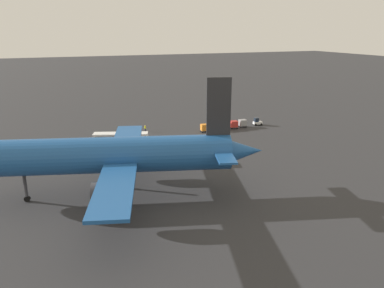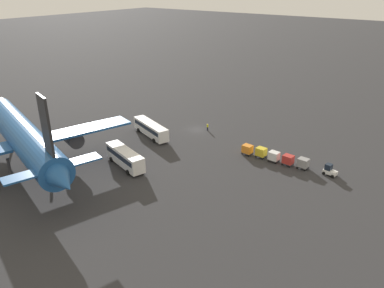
{
  "view_description": "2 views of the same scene",
  "coord_description": "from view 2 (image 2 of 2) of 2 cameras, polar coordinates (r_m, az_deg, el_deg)",
  "views": [
    {
      "loc": [
        20.92,
        90.23,
        25.25
      ],
      "look_at": [
        -6.21,
        21.8,
        2.71
      ],
      "focal_mm": 35.0,
      "sensor_mm": 36.0,
      "label": 1
    },
    {
      "loc": [
        -49.0,
        67.33,
        33.06
      ],
      "look_at": [
        -9.35,
        14.47,
        3.84
      ],
      "focal_mm": 35.0,
      "sensor_mm": 36.0,
      "label": 2
    }
  ],
  "objects": [
    {
      "name": "cargo_cart_white",
      "position": [
        75.23,
        12.38,
        -1.8
      ],
      "size": [
        2.13,
        1.84,
        2.06
      ],
      "rotation": [
        0.0,
        0.0,
        -0.08
      ],
      "color": "#38383D",
      "rests_on": "ground"
    },
    {
      "name": "cargo_cart_grey",
      "position": [
        73.85,
        16.59,
        -2.78
      ],
      "size": [
        2.13,
        1.84,
        2.06
      ],
      "rotation": [
        0.0,
        0.0,
        -0.08
      ],
      "color": "#38383D",
      "rests_on": "ground"
    },
    {
      "name": "cargo_cart_yellow",
      "position": [
        76.47,
        10.49,
        -1.2
      ],
      "size": [
        2.13,
        1.84,
        2.06
      ],
      "rotation": [
        0.0,
        0.0,
        -0.08
      ],
      "color": "#38383D",
      "rests_on": "ground"
    },
    {
      "name": "shuttle_bus_near",
      "position": [
        85.71,
        -6.29,
        2.39
      ],
      "size": [
        12.24,
        6.29,
        3.18
      ],
      "rotation": [
        0.0,
        0.0,
        -0.33
      ],
      "color": "white",
      "rests_on": "ground"
    },
    {
      "name": "cargo_cart_red",
      "position": [
        74.41,
        14.44,
        -2.31
      ],
      "size": [
        2.13,
        1.84,
        2.06
      ],
      "rotation": [
        0.0,
        0.0,
        -0.08
      ],
      "color": "#38383D",
      "rests_on": "ground"
    },
    {
      "name": "cargo_cart_orange",
      "position": [
        77.27,
        8.45,
        -0.78
      ],
      "size": [
        2.13,
        1.84,
        2.06
      ],
      "rotation": [
        0.0,
        0.0,
        -0.08
      ],
      "color": "#38383D",
      "rests_on": "ground"
    },
    {
      "name": "ground_plane",
      "position": [
        89.6,
        0.77,
        2.2
      ],
      "size": [
        600.0,
        600.0,
        0.0
      ],
      "primitive_type": "plane",
      "color": "#2D2D30"
    },
    {
      "name": "airplane",
      "position": [
        73.63,
        -24.25,
        0.93
      ],
      "size": [
        45.94,
        39.1,
        18.61
      ],
      "rotation": [
        0.0,
        0.0,
        -0.28
      ],
      "color": "#1E5193",
      "rests_on": "ground"
    },
    {
      "name": "shuttle_bus_far",
      "position": [
        72.48,
        -10.18,
        -1.91
      ],
      "size": [
        11.22,
        5.49,
        3.39
      ],
      "rotation": [
        0.0,
        0.0,
        -0.28
      ],
      "color": "white",
      "rests_on": "ground"
    },
    {
      "name": "baggage_tug",
      "position": [
        73.17,
        20.23,
        -3.78
      ],
      "size": [
        2.57,
        1.94,
        2.1
      ],
      "rotation": [
        0.0,
        0.0,
        -0.15
      ],
      "color": "white",
      "rests_on": "ground"
    },
    {
      "name": "worker_person",
      "position": [
        88.9,
        2.39,
        2.61
      ],
      "size": [
        0.38,
        0.38,
        1.74
      ],
      "color": "#1E1E2D",
      "rests_on": "ground"
    }
  ]
}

